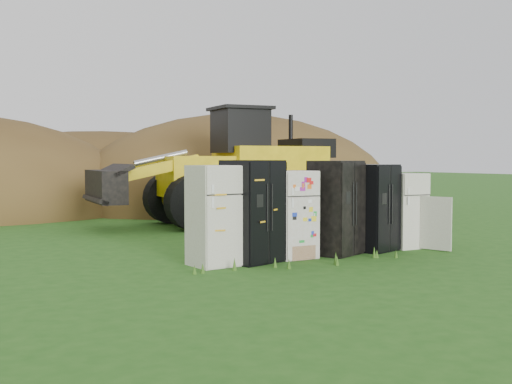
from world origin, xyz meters
The scene contains 10 objects.
ground centered at (0.00, 0.00, 0.00)m, with size 120.00×120.00×0.00m, color #225416.
fridge_leftmost centered at (-2.39, -0.01, 0.92)m, with size 0.81×0.78×1.84m, color silver, non-canonical shape.
fridge_black_side centered at (-1.59, -0.03, 0.97)m, with size 1.01×0.80×1.93m, color black, non-canonical shape.
fridge_sticker centered at (-0.64, 0.04, 0.86)m, with size 0.77×0.71×1.72m, color silver, non-canonical shape.
fridge_dark_mid centered at (0.37, 0.00, 0.96)m, with size 0.98×0.80×1.92m, color black, non-canonical shape.
fridge_black_right centered at (1.38, 0.03, 0.92)m, with size 0.92×0.77×1.84m, color black, non-canonical shape.
fridge_open_door centered at (2.30, 0.04, 0.82)m, with size 0.74×0.69×1.64m, color silver, non-canonical shape.
wheel_loader centered at (0.68, 6.43, 1.75)m, with size 7.22×2.93×3.49m, color yellow, non-canonical shape.
dirt_mound_right centered at (4.77, 12.43, 0.00)m, with size 14.13×10.36×7.51m, color #463116.
dirt_mound_back centered at (0.63, 17.32, 0.00)m, with size 17.27×11.52×6.33m, color #463116.
Camera 1 is at (-7.48, -10.53, 1.96)m, focal length 45.00 mm.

